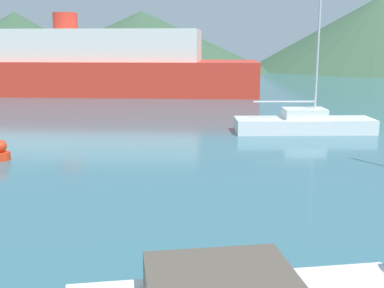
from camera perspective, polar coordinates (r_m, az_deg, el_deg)
sailboat_middle at (r=26.59m, az=13.13°, el=2.43°), size 7.40×2.18×8.96m
ferry_distant at (r=48.93m, az=-14.54°, el=9.00°), size 37.40×12.42×7.63m
buoy_marker at (r=21.19m, az=-21.72°, el=-0.86°), size 0.73×0.73×0.84m
hill_west at (r=96.60m, az=-20.10°, el=11.37°), size 36.18×36.18×10.49m
hill_central at (r=89.70m, az=-5.95°, el=12.04°), size 46.81×46.81×10.54m
hill_east at (r=98.16m, az=21.26°, el=12.15°), size 48.36×48.36×13.47m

